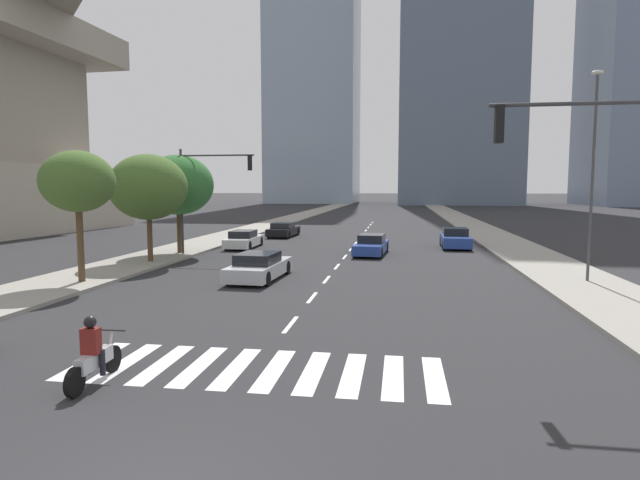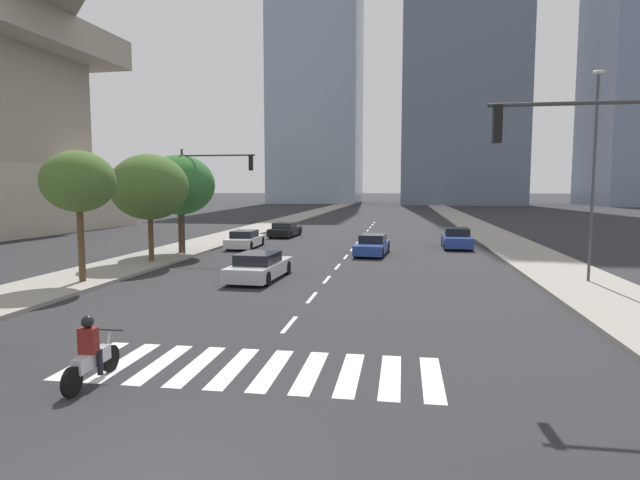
{
  "view_description": "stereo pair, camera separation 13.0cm",
  "coord_description": "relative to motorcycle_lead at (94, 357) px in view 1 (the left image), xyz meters",
  "views": [
    {
      "loc": [
        3.24,
        -6.11,
        4.15
      ],
      "look_at": [
        0.0,
        15.31,
        2.0
      ],
      "focal_mm": 29.63,
      "sensor_mm": 36.0,
      "label": 1
    },
    {
      "loc": [
        3.37,
        -6.09,
        4.15
      ],
      "look_at": [
        0.0,
        15.31,
        2.0
      ],
      "focal_mm": 29.63,
      "sensor_mm": 36.0,
      "label": 2
    }
  ],
  "objects": [
    {
      "name": "street_lamp_east",
      "position": [
        14.43,
        14.0,
        4.62
      ],
      "size": [
        0.5,
        0.24,
        8.87
      ],
      "color": "#3F3F42",
      "rests_on": "sidewalk_east"
    },
    {
      "name": "motorcycle_lead",
      "position": [
        0.0,
        0.0,
        0.0
      ],
      "size": [
        0.7,
        2.08,
        1.49
      ],
      "rotation": [
        0.0,
        0.0,
        1.6
      ],
      "color": "black",
      "rests_on": "ground"
    },
    {
      "name": "sidewalk_east",
      "position": [
        14.13,
        26.1,
        -0.51
      ],
      "size": [
        4.0,
        260.0,
        0.15
      ],
      "primitive_type": "cube",
      "color": "gray",
      "rests_on": "ground"
    },
    {
      "name": "traffic_signal_far",
      "position": [
        -5.07,
        20.34,
        3.89
      ],
      "size": [
        4.83,
        0.28,
        6.32
      ],
      "color": "#333335",
      "rests_on": "sidewalk_west"
    },
    {
      "name": "sedan_blue_1",
      "position": [
        4.64,
        22.72,
        -0.0
      ],
      "size": [
        2.07,
        4.74,
        1.26
      ],
      "rotation": [
        0.0,
        0.0,
        -1.65
      ],
      "color": "navy",
      "rests_on": "ground"
    },
    {
      "name": "lane_divider_center",
      "position": [
        3.12,
        29.41,
        -0.58
      ],
      "size": [
        0.14,
        50.0,
        0.01
      ],
      "color": "silver",
      "rests_on": "ground"
    },
    {
      "name": "sedan_black_3",
      "position": [
        -3.4,
        33.68,
        -0.02
      ],
      "size": [
        2.08,
        4.63,
        1.22
      ],
      "rotation": [
        0.0,
        0.0,
        1.52
      ],
      "color": "black",
      "rests_on": "ground"
    },
    {
      "name": "traffic_signal_near",
      "position": [
        11.51,
        3.5,
        3.95
      ],
      "size": [
        5.07,
        0.28,
        6.38
      ],
      "rotation": [
        0.0,
        0.0,
        3.14
      ],
      "color": "#333335",
      "rests_on": "sidewalk_east"
    },
    {
      "name": "crosswalk_near",
      "position": [
        3.12,
        1.41,
        -0.58
      ],
      "size": [
        8.55,
        2.84,
        0.01
      ],
      "color": "silver",
      "rests_on": "ground"
    },
    {
      "name": "sedan_blue_0",
      "position": [
        10.19,
        27.3,
        0.05
      ],
      "size": [
        1.96,
        4.41,
        1.38
      ],
      "rotation": [
        0.0,
        0.0,
        -1.59
      ],
      "color": "navy",
      "rests_on": "ground"
    },
    {
      "name": "sedan_white_2",
      "position": [
        -4.28,
        25.08,
        -0.01
      ],
      "size": [
        1.8,
        4.62,
        1.23
      ],
      "rotation": [
        0.0,
        0.0,
        1.58
      ],
      "color": "silver",
      "rests_on": "ground"
    },
    {
      "name": "street_tree_second",
      "position": [
        -7.1,
        16.89,
        3.59
      ],
      "size": [
        4.17,
        4.17,
        5.81
      ],
      "color": "#4C3823",
      "rests_on": "sidewalk_west"
    },
    {
      "name": "sedan_silver_4",
      "position": [
        0.08,
        12.99,
        -0.01
      ],
      "size": [
        2.09,
        4.88,
        1.23
      ],
      "rotation": [
        0.0,
        0.0,
        1.52
      ],
      "color": "#B7BABF",
      "rests_on": "ground"
    },
    {
      "name": "sidewalk_west",
      "position": [
        -7.9,
        26.1,
        -0.51
      ],
      "size": [
        4.0,
        260.0,
        0.15
      ],
      "primitive_type": "cube",
      "color": "gray",
      "rests_on": "ground"
    },
    {
      "name": "office_tower_left_skyline",
      "position": [
        -17.39,
        136.57,
        48.36
      ],
      "size": [
        23.56,
        24.8,
        108.13
      ],
      "color": "#8C9EB2",
      "rests_on": "ground"
    },
    {
      "name": "street_tree_nearest",
      "position": [
        -7.1,
        10.56,
        3.81
      ],
      "size": [
        3.05,
        3.05,
        5.56
      ],
      "color": "#4C3823",
      "rests_on": "sidewalk_west"
    },
    {
      "name": "street_tree_third",
      "position": [
        -7.1,
        20.78,
        3.73
      ],
      "size": [
        4.31,
        4.31,
        6.01
      ],
      "color": "#4C3823",
      "rests_on": "sidewalk_west"
    }
  ]
}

